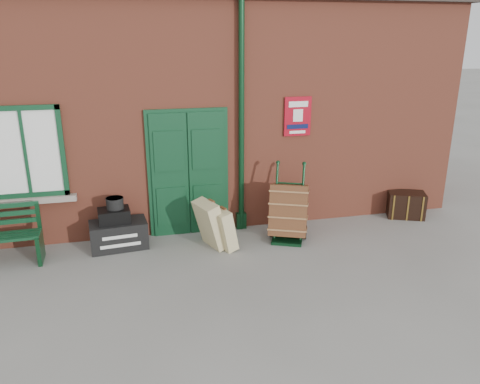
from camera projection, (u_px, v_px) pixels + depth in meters
name	position (u px, v px, depth m)	size (l,w,h in m)	color
ground	(222.00, 267.00, 7.29)	(80.00, 80.00, 0.00)	gray
station_building	(188.00, 99.00, 9.83)	(10.30, 4.30, 4.36)	#A24A34
houdini_trunk	(119.00, 235.00, 7.89)	(0.93, 0.51, 0.47)	black
strongbox	(114.00, 216.00, 7.77)	(0.51, 0.37, 0.23)	black
hatbox	(115.00, 203.00, 7.73)	(0.28, 0.28, 0.19)	black
suitcase_back	(211.00, 224.00, 7.86)	(0.23, 0.57, 0.80)	#C6B682
suitcase_front	(222.00, 229.00, 7.82)	(0.21, 0.51, 0.69)	#C6B682
porter_trolley	(289.00, 211.00, 8.16)	(0.87, 0.89, 1.33)	black
dark_trunk	(406.00, 205.00, 9.25)	(0.70, 0.45, 0.50)	black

